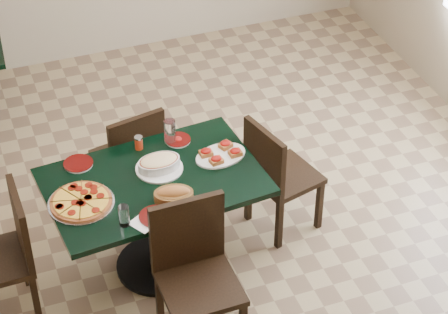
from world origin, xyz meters
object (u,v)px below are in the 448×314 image
object	(u,v)px
chair_right	(276,173)
bread_basket	(174,195)
bruschetta_platter	(221,154)
lasagna_casserole	(159,163)
chair_far	(132,156)
chair_near	(194,267)
chair_left	(7,250)
main_table	(155,202)
pepperoni_pizza	(81,202)

from	to	relation	value
chair_right	bread_basket	bearing A→B (deg)	97.12
chair_right	bruschetta_platter	bearing A→B (deg)	78.68
lasagna_casserole	bruschetta_platter	distance (m)	0.40
chair_far	chair_near	distance (m)	1.20
chair_left	bruschetta_platter	world-z (taller)	chair_left
main_table	chair_far	xyz separation A→B (m)	(0.01, 0.60, -0.08)
bruschetta_platter	chair_left	bearing A→B (deg)	173.25
chair_right	chair_far	bearing A→B (deg)	44.70
chair_near	bread_basket	distance (m)	0.45
chair_far	chair_left	bearing A→B (deg)	22.30
chair_far	bruschetta_platter	distance (m)	0.75
chair_near	chair_right	size ratio (longest dim) A/B	1.09
main_table	bruschetta_platter	bearing A→B (deg)	3.72
main_table	chair_far	bearing A→B (deg)	83.88
chair_right	bruschetta_platter	xyz separation A→B (m)	(-0.40, -0.02, 0.28)
chair_left	lasagna_casserole	size ratio (longest dim) A/B	3.02
chair_left	chair_right	bearing A→B (deg)	93.04
chair_near	chair_left	xyz separation A→B (m)	(-1.00, 0.56, -0.04)
bread_basket	chair_right	bearing A→B (deg)	35.13
bread_basket	bruschetta_platter	bearing A→B (deg)	49.75
bread_basket	chair_near	bearing A→B (deg)	-76.77
chair_left	pepperoni_pizza	distance (m)	0.54
main_table	pepperoni_pizza	world-z (taller)	pepperoni_pizza
main_table	chair_far	size ratio (longest dim) A/B	1.59
chair_near	lasagna_casserole	xyz separation A→B (m)	(0.00, 0.68, 0.26)
chair_near	bread_basket	bearing A→B (deg)	88.98
chair_right	chair_left	world-z (taller)	chair_left
chair_near	lasagna_casserole	distance (m)	0.73
chair_far	chair_right	distance (m)	0.99
lasagna_casserole	bread_basket	xyz separation A→B (m)	(-0.00, -0.31, -0.01)
chair_far	pepperoni_pizza	xyz separation A→B (m)	(-0.48, -0.67, 0.28)
bruschetta_platter	chair_right	bearing A→B (deg)	-7.95
chair_near	chair_left	size ratio (longest dim) A/B	1.07
chair_far	lasagna_casserole	xyz separation A→B (m)	(0.05, -0.52, 0.31)
lasagna_casserole	bruschetta_platter	world-z (taller)	lasagna_casserole
main_table	chair_right	xyz separation A→B (m)	(0.87, 0.09, -0.08)
bread_basket	bruschetta_platter	world-z (taller)	bread_basket
chair_far	lasagna_casserole	size ratio (longest dim) A/B	2.93
chair_near	chair_right	xyz separation A→B (m)	(0.81, 0.69, -0.05)
chair_right	lasagna_casserole	world-z (taller)	chair_right
main_table	bread_basket	size ratio (longest dim) A/B	5.19
main_table	chair_near	xyz separation A→B (m)	(0.06, -0.60, -0.03)
main_table	chair_left	bearing A→B (deg)	177.36
main_table	chair_left	xyz separation A→B (m)	(-0.94, -0.04, -0.07)
chair_far	chair_left	xyz separation A→B (m)	(-0.95, -0.64, 0.02)
chair_near	bruschetta_platter	distance (m)	0.82
chair_far	chair_right	world-z (taller)	chair_right
pepperoni_pizza	bread_basket	bearing A→B (deg)	-16.38
chair_right	chair_left	distance (m)	1.81
bread_basket	main_table	bearing A→B (deg)	117.95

